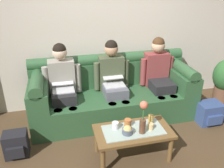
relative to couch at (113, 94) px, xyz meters
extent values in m
plane|color=#4C3823|center=(0.00, -1.17, -0.37)|extent=(14.00, 14.00, 0.00)
cube|color=beige|center=(0.00, 0.53, 1.08)|extent=(6.00, 0.12, 2.90)
cube|color=#2D5633|center=(0.00, -0.07, -0.16)|extent=(2.50, 0.88, 0.42)
cube|color=#2D5633|center=(0.00, 0.26, 0.25)|extent=(2.50, 0.22, 0.40)
cylinder|color=#2D5633|center=(0.00, 0.26, 0.51)|extent=(2.50, 0.18, 0.18)
cube|color=#2D5633|center=(-1.11, -0.07, 0.19)|extent=(0.28, 0.88, 0.28)
cylinder|color=#2D5633|center=(-1.11, -0.07, 0.38)|extent=(0.18, 0.88, 0.18)
cube|color=#2D5633|center=(1.11, -0.07, 0.19)|extent=(0.28, 0.88, 0.28)
cylinder|color=#2D5633|center=(1.11, -0.07, 0.38)|extent=(0.18, 0.88, 0.18)
cube|color=#232326|center=(-0.76, -0.13, 0.13)|extent=(0.34, 0.40, 0.15)
cylinder|color=#232326|center=(-0.86, -0.39, -0.16)|extent=(0.12, 0.12, 0.42)
cylinder|color=#232326|center=(-0.66, -0.39, -0.16)|extent=(0.12, 0.12, 0.42)
cube|color=gray|center=(-0.76, 0.11, 0.32)|extent=(0.38, 0.22, 0.54)
cylinder|color=gray|center=(-0.99, 0.07, 0.30)|extent=(0.09, 0.09, 0.44)
cylinder|color=gray|center=(-0.52, 0.07, 0.30)|extent=(0.09, 0.09, 0.44)
sphere|color=beige|center=(-0.76, 0.09, 0.72)|extent=(0.21, 0.21, 0.21)
sphere|color=black|center=(-0.76, 0.09, 0.76)|extent=(0.19, 0.19, 0.19)
cube|color=silver|center=(-0.76, -0.11, 0.21)|extent=(0.31, 0.22, 0.02)
cube|color=silver|center=(-0.76, 0.05, 0.31)|extent=(0.31, 0.20, 0.11)
cube|color=black|center=(-0.76, 0.04, 0.31)|extent=(0.27, 0.17, 0.09)
cube|color=#595B66|center=(0.00, -0.13, 0.13)|extent=(0.34, 0.40, 0.15)
cylinder|color=#595B66|center=(-0.10, -0.39, -0.16)|extent=(0.12, 0.12, 0.42)
cylinder|color=#595B66|center=(0.10, -0.39, -0.16)|extent=(0.12, 0.12, 0.42)
cube|color=#475138|center=(0.00, 0.11, 0.32)|extent=(0.38, 0.22, 0.54)
cylinder|color=#475138|center=(-0.23, 0.07, 0.30)|extent=(0.09, 0.09, 0.44)
cylinder|color=#475138|center=(0.23, 0.07, 0.30)|extent=(0.09, 0.09, 0.44)
sphere|color=tan|center=(0.00, 0.09, 0.72)|extent=(0.21, 0.21, 0.21)
sphere|color=black|center=(0.00, 0.09, 0.76)|extent=(0.19, 0.19, 0.19)
cube|color=silver|center=(0.00, -0.11, 0.21)|extent=(0.31, 0.22, 0.02)
cube|color=silver|center=(0.00, 0.03, 0.32)|extent=(0.31, 0.21, 0.07)
cube|color=black|center=(0.00, 0.02, 0.32)|extent=(0.27, 0.18, 0.05)
cube|color=#232326|center=(0.76, -0.13, 0.13)|extent=(0.34, 0.40, 0.15)
cylinder|color=#232326|center=(0.66, -0.39, -0.16)|extent=(0.12, 0.12, 0.42)
cylinder|color=#232326|center=(0.86, -0.39, -0.16)|extent=(0.12, 0.12, 0.42)
cube|color=brown|center=(0.76, 0.11, 0.32)|extent=(0.38, 0.22, 0.54)
cylinder|color=brown|center=(0.52, 0.07, 0.30)|extent=(0.09, 0.09, 0.44)
cylinder|color=brown|center=(0.99, 0.07, 0.30)|extent=(0.09, 0.09, 0.44)
sphere|color=tan|center=(0.76, 0.09, 0.72)|extent=(0.21, 0.21, 0.21)
sphere|color=#472D19|center=(0.76, 0.09, 0.76)|extent=(0.19, 0.19, 0.19)
cube|color=brown|center=(0.00, -1.03, 0.01)|extent=(0.93, 0.49, 0.04)
cube|color=#9EB2A8|center=(0.00, -1.03, 0.03)|extent=(0.73, 0.34, 0.01)
cylinder|color=brown|center=(-0.42, -1.23, -0.19)|extent=(0.06, 0.06, 0.36)
cylinder|color=brown|center=(0.42, -1.23, -0.19)|extent=(0.06, 0.06, 0.36)
cylinder|color=brown|center=(-0.42, -0.84, -0.19)|extent=(0.06, 0.06, 0.36)
cylinder|color=brown|center=(0.42, -0.84, -0.19)|extent=(0.06, 0.06, 0.36)
cylinder|color=brown|center=(0.08, -1.11, 0.13)|extent=(0.08, 0.08, 0.18)
cylinder|color=#3D7538|center=(0.08, -1.11, 0.30)|extent=(0.01, 0.01, 0.16)
sphere|color=#E0664C|center=(0.08, -1.11, 0.41)|extent=(0.09, 0.09, 0.09)
cylinder|color=#4C5666|center=(-0.09, -1.09, 0.07)|extent=(0.13, 0.13, 0.06)
sphere|color=#D8B766|center=(-0.09, -1.09, 0.09)|extent=(0.10, 0.10, 0.10)
cylinder|color=silver|center=(-0.20, -0.96, 0.08)|extent=(0.08, 0.08, 0.09)
cylinder|color=#DBB77A|center=(0.21, -1.07, 0.08)|extent=(0.07, 0.07, 0.08)
cylinder|color=#B26633|center=(-0.04, -0.94, 0.08)|extent=(0.08, 0.08, 0.09)
cylinder|color=gold|center=(0.24, -0.97, 0.10)|extent=(0.06, 0.06, 0.13)
cube|color=#33477A|center=(1.38, -0.58, -0.20)|extent=(0.36, 0.28, 0.33)
cube|color=#33477A|center=(1.38, -0.74, -0.23)|extent=(0.25, 0.05, 0.15)
cube|color=black|center=(-1.41, -0.66, -0.20)|extent=(0.29, 0.21, 0.33)
cube|color=black|center=(-1.41, -0.79, -0.23)|extent=(0.20, 0.05, 0.15)
cylinder|color=brown|center=(2.03, -0.01, -0.24)|extent=(0.28, 0.28, 0.26)
camera|label=1|loc=(-0.80, -3.24, 1.72)|focal=37.77mm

